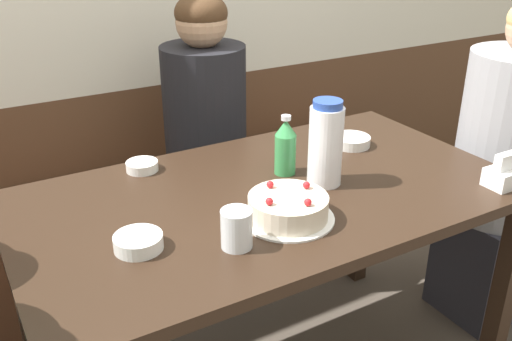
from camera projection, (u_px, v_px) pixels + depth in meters
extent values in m
cube|color=brown|center=(152.00, 171.00, 2.64)|extent=(4.80, 0.04, 0.81)
cube|color=#56331E|center=(172.00, 223.00, 2.54)|extent=(2.17, 0.38, 0.48)
cube|color=black|center=(270.00, 196.00, 1.67)|extent=(1.46, 0.81, 0.03)
cube|color=black|center=(503.00, 295.00, 1.86)|extent=(0.06, 0.06, 0.73)
cube|color=black|center=(26.00, 308.00, 1.80)|extent=(0.06, 0.06, 0.73)
cube|color=black|center=(362.00, 205.00, 2.42)|extent=(0.06, 0.06, 0.73)
cylinder|color=white|center=(288.00, 218.00, 1.52)|extent=(0.25, 0.25, 0.01)
cylinder|color=beige|center=(288.00, 207.00, 1.50)|extent=(0.21, 0.21, 0.06)
sphere|color=red|center=(270.00, 184.00, 1.53)|extent=(0.02, 0.02, 0.02)
sphere|color=red|center=(269.00, 201.00, 1.44)|extent=(0.02, 0.02, 0.02)
sphere|color=red|center=(308.00, 202.00, 1.44)|extent=(0.02, 0.02, 0.02)
sphere|color=red|center=(306.00, 185.00, 1.53)|extent=(0.02, 0.02, 0.02)
cylinder|color=white|center=(326.00, 146.00, 1.66)|extent=(0.10, 0.10, 0.24)
cylinder|color=#28479E|center=(328.00, 104.00, 1.61)|extent=(0.09, 0.09, 0.02)
cylinder|color=#388E4C|center=(285.00, 154.00, 1.75)|extent=(0.07, 0.07, 0.13)
cone|color=#388E4C|center=(286.00, 128.00, 1.72)|extent=(0.07, 0.07, 0.05)
cylinder|color=silver|center=(286.00, 118.00, 1.70)|extent=(0.03, 0.03, 0.01)
cube|color=white|center=(504.00, 177.00, 1.69)|extent=(0.11, 0.08, 0.05)
cube|color=white|center=(508.00, 161.00, 1.66)|extent=(0.09, 0.03, 0.05)
cylinder|color=white|center=(138.00, 242.00, 1.38)|extent=(0.12, 0.12, 0.04)
cylinder|color=white|center=(351.00, 141.00, 1.97)|extent=(0.13, 0.13, 0.03)
cylinder|color=white|center=(142.00, 166.00, 1.79)|extent=(0.10, 0.10, 0.03)
cylinder|color=silver|center=(237.00, 229.00, 1.37)|extent=(0.08, 0.08, 0.10)
cube|color=#33333D|center=(487.00, 260.00, 2.29)|extent=(0.34, 0.30, 0.45)
cylinder|color=#99999E|center=(512.00, 137.00, 2.07)|extent=(0.38, 0.38, 0.62)
cube|color=#33333D|center=(210.00, 235.00, 2.46)|extent=(0.30, 0.34, 0.45)
cylinder|color=black|center=(205.00, 121.00, 2.24)|extent=(0.32, 0.32, 0.60)
sphere|color=tan|center=(201.00, 22.00, 2.08)|extent=(0.19, 0.19, 0.19)
ellipsoid|color=#4C331E|center=(201.00, 13.00, 2.07)|extent=(0.20, 0.20, 0.14)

